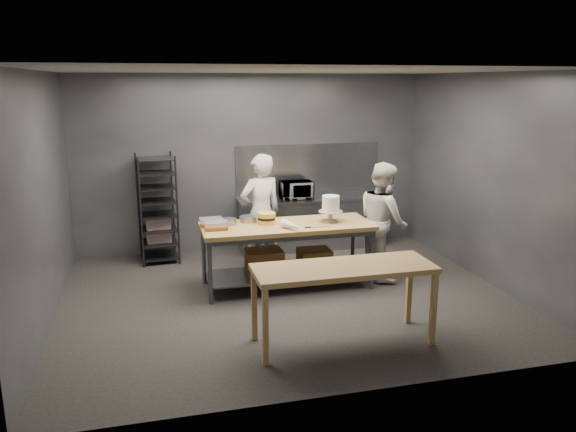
# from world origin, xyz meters

# --- Properties ---
(ground) EXTENTS (6.00, 6.00, 0.00)m
(ground) POSITION_xyz_m (0.00, 0.00, 0.00)
(ground) COLOR black
(ground) RESTS_ON ground
(back_wall) EXTENTS (6.00, 0.04, 3.00)m
(back_wall) POSITION_xyz_m (0.00, 2.50, 1.50)
(back_wall) COLOR #4C4F54
(back_wall) RESTS_ON ground
(work_table) EXTENTS (2.40, 0.90, 0.92)m
(work_table) POSITION_xyz_m (0.09, 0.42, 0.57)
(work_table) COLOR olive
(work_table) RESTS_ON ground
(near_counter) EXTENTS (2.00, 0.70, 0.90)m
(near_counter) POSITION_xyz_m (0.26, -1.46, 0.81)
(near_counter) COLOR #8F623B
(near_counter) RESTS_ON ground
(back_counter) EXTENTS (2.60, 0.60, 0.90)m
(back_counter) POSITION_xyz_m (1.00, 2.18, 0.45)
(back_counter) COLOR slate
(back_counter) RESTS_ON ground
(splashback_panel) EXTENTS (2.60, 0.02, 0.90)m
(splashback_panel) POSITION_xyz_m (1.00, 2.48, 1.35)
(splashback_panel) COLOR slate
(splashback_panel) RESTS_ON back_counter
(speed_rack) EXTENTS (0.64, 0.69, 1.75)m
(speed_rack) POSITION_xyz_m (-1.64, 2.10, 0.86)
(speed_rack) COLOR black
(speed_rack) RESTS_ON ground
(chef_behind) EXTENTS (0.75, 0.58, 1.82)m
(chef_behind) POSITION_xyz_m (-0.11, 1.23, 0.91)
(chef_behind) COLOR silver
(chef_behind) RESTS_ON ground
(chef_right) EXTENTS (0.67, 0.85, 1.73)m
(chef_right) POSITION_xyz_m (1.57, 0.47, 0.87)
(chef_right) COLOR silver
(chef_right) RESTS_ON ground
(microwave) EXTENTS (0.54, 0.37, 0.30)m
(microwave) POSITION_xyz_m (0.70, 2.18, 1.05)
(microwave) COLOR black
(microwave) RESTS_ON back_counter
(frosted_cake_stand) EXTENTS (0.34, 0.34, 0.38)m
(frosted_cake_stand) POSITION_xyz_m (0.73, 0.40, 1.15)
(frosted_cake_stand) COLOR #A49C83
(frosted_cake_stand) RESTS_ON work_table
(layer_cake) EXTENTS (0.25, 0.25, 0.16)m
(layer_cake) POSITION_xyz_m (-0.18, 0.51, 1.00)
(layer_cake) COLOR #E5BD48
(layer_cake) RESTS_ON work_table
(cake_pans) EXTENTS (0.57, 0.34, 0.07)m
(cake_pans) POSITION_xyz_m (-0.56, 0.65, 0.96)
(cake_pans) COLOR gray
(cake_pans) RESTS_ON work_table
(piping_bag) EXTENTS (0.27, 0.39, 0.12)m
(piping_bag) POSITION_xyz_m (0.08, 0.08, 0.98)
(piping_bag) COLOR white
(piping_bag) RESTS_ON work_table
(offset_spatula) EXTENTS (0.36, 0.02, 0.02)m
(offset_spatula) POSITION_xyz_m (0.40, 0.14, 0.93)
(offset_spatula) COLOR slate
(offset_spatula) RESTS_ON work_table
(pastry_clamshells) EXTENTS (0.35, 0.43, 0.11)m
(pastry_clamshells) POSITION_xyz_m (-0.93, 0.47, 0.98)
(pastry_clamshells) COLOR #A66E21
(pastry_clamshells) RESTS_ON work_table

